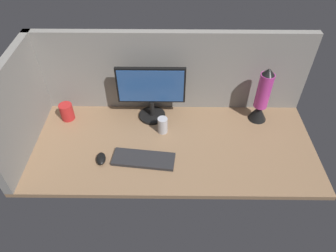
% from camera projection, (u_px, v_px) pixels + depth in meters
% --- Properties ---
extents(ground_plane, '(1.80, 0.80, 0.03)m').
position_uv_depth(ground_plane, '(170.00, 144.00, 1.96)').
color(ground_plane, '#8C6B4C').
extents(cubicle_wall_back, '(1.80, 0.05, 0.57)m').
position_uv_depth(cubicle_wall_back, '(171.00, 71.00, 2.03)').
color(cubicle_wall_back, gray).
rests_on(cubicle_wall_back, ground_plane).
extents(cubicle_wall_side, '(0.05, 0.80, 0.57)m').
position_uv_depth(cubicle_wall_side, '(18.00, 107.00, 1.77)').
color(cubicle_wall_side, gray).
rests_on(cubicle_wall_side, ground_plane).
extents(monitor, '(0.44, 0.18, 0.39)m').
position_uv_depth(monitor, '(151.00, 91.00, 1.99)').
color(monitor, black).
rests_on(monitor, ground_plane).
extents(keyboard, '(0.38, 0.17, 0.02)m').
position_uv_depth(keyboard, '(144.00, 159.00, 1.84)').
color(keyboard, '#262628').
rests_on(keyboard, ground_plane).
extents(mouse, '(0.07, 0.10, 0.03)m').
position_uv_depth(mouse, '(101.00, 159.00, 1.83)').
color(mouse, black).
rests_on(mouse, ground_plane).
extents(mug_red_plastic, '(0.09, 0.09, 0.12)m').
position_uv_depth(mug_red_plastic, '(67.00, 112.00, 2.08)').
color(mug_red_plastic, red).
rests_on(mug_red_plastic, ground_plane).
extents(mug_steel, '(0.06, 0.06, 0.11)m').
position_uv_depth(mug_steel, '(163.00, 125.00, 1.99)').
color(mug_steel, '#B2B2B7').
rests_on(mug_steel, ground_plane).
extents(lava_lamp, '(0.12, 0.12, 0.40)m').
position_uv_depth(lava_lamp, '(262.00, 99.00, 2.00)').
color(lava_lamp, black).
rests_on(lava_lamp, ground_plane).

